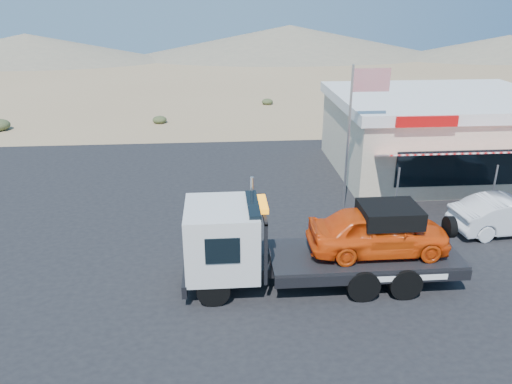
% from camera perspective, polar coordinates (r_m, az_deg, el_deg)
% --- Properties ---
extents(ground, '(120.00, 120.00, 0.00)m').
position_cam_1_polar(ground, '(16.95, -2.07, -8.61)').
color(ground, '#957855').
rests_on(ground, ground).
extents(asphalt_lot, '(32.00, 24.00, 0.02)m').
position_cam_1_polar(asphalt_lot, '(19.74, 3.34, -3.91)').
color(asphalt_lot, black).
rests_on(asphalt_lot, ground).
extents(tow_truck, '(8.47, 2.51, 2.83)m').
position_cam_1_polar(tow_truck, '(15.50, 6.79, -5.42)').
color(tow_truck, black).
rests_on(tow_truck, asphalt_lot).
extents(white_sedan, '(4.46, 1.92, 1.43)m').
position_cam_1_polar(white_sedan, '(21.24, 26.88, -2.33)').
color(white_sedan, silver).
rests_on(white_sedan, asphalt_lot).
extents(jerky_store, '(10.40, 9.97, 3.90)m').
position_cam_1_polar(jerky_store, '(26.85, 20.04, 6.37)').
color(jerky_store, '#C7B596').
rests_on(jerky_store, asphalt_lot).
extents(flagpole, '(1.55, 0.10, 6.00)m').
position_cam_1_polar(flagpole, '(20.44, 11.26, 7.83)').
color(flagpole, '#99999E').
rests_on(flagpole, asphalt_lot).
extents(distant_hills, '(126.00, 48.00, 4.20)m').
position_cam_1_polar(distant_hills, '(70.64, -12.55, 16.04)').
color(distant_hills, '#726B59').
rests_on(distant_hills, ground).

